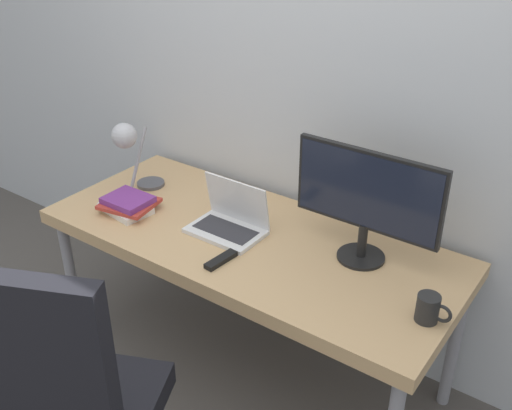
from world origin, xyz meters
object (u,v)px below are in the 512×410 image
object	(u,v)px
office_chair	(70,400)
laptop	(229,221)
monitor	(367,198)
desk_lamp	(129,144)
book_stack	(128,204)
mug	(429,309)
game_controller	(111,207)

from	to	relation	value
office_chair	laptop	bearing A→B (deg)	96.37
office_chair	monitor	bearing A→B (deg)	68.02
monitor	office_chair	world-z (taller)	monitor
desk_lamp	book_stack	xyz separation A→B (m)	(0.11, -0.14, -0.21)
desk_lamp	monitor	bearing A→B (deg)	6.86
laptop	book_stack	distance (m)	0.48
desk_lamp	office_chair	distance (m)	1.21
mug	game_controller	bearing A→B (deg)	-176.01
laptop	game_controller	bearing A→B (deg)	-161.71
mug	game_controller	distance (m)	1.42
monitor	mug	world-z (taller)	monitor
office_chair	mug	size ratio (longest dim) A/B	9.38
office_chair	mug	xyz separation A→B (m)	(0.79, 0.87, 0.16)
office_chair	book_stack	xyz separation A→B (m)	(-0.57, 0.81, 0.14)
laptop	desk_lamp	world-z (taller)	desk_lamp
game_controller	monitor	bearing A→B (deg)	16.26
desk_lamp	office_chair	size ratio (longest dim) A/B	0.31
laptop	desk_lamp	bearing A→B (deg)	179.60
laptop	mug	size ratio (longest dim) A/B	2.53
desk_lamp	laptop	bearing A→B (deg)	-0.40
monitor	mug	size ratio (longest dim) A/B	4.77
office_chair	book_stack	bearing A→B (deg)	124.97
book_stack	desk_lamp	bearing A→B (deg)	127.94
laptop	desk_lamp	size ratio (longest dim) A/B	0.87
desk_lamp	mug	distance (m)	1.47
book_stack	game_controller	distance (m)	0.08
laptop	office_chair	size ratio (longest dim) A/B	0.27
book_stack	mug	bearing A→B (deg)	2.40
office_chair	mug	world-z (taller)	office_chair
game_controller	laptop	bearing A→B (deg)	18.29
mug	game_controller	xyz separation A→B (m)	(-1.42, -0.10, -0.03)
office_chair	game_controller	xyz separation A→B (m)	(-0.63, 0.77, 0.13)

